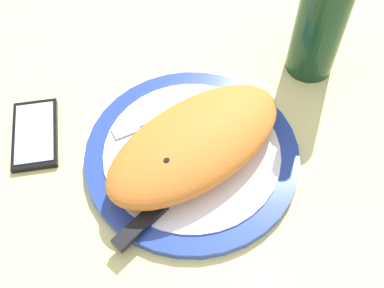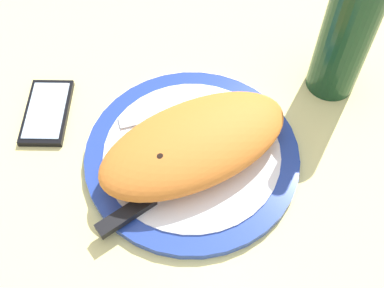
% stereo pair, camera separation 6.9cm
% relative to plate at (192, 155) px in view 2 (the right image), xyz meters
% --- Properties ---
extents(ground_plane, '(1.50, 1.50, 0.03)m').
position_rel_plate_xyz_m(ground_plane, '(0.00, 0.00, -0.02)').
color(ground_plane, '#E5D684').
extents(plate, '(0.32, 0.32, 0.02)m').
position_rel_plate_xyz_m(plate, '(0.00, 0.00, 0.00)').
color(plate, '#233D99').
rests_on(plate, ground_plane).
extents(calzone, '(0.28, 0.14, 0.06)m').
position_rel_plate_xyz_m(calzone, '(0.00, 0.01, 0.04)').
color(calzone, orange).
rests_on(calzone, plate).
extents(fork, '(0.17, 0.05, 0.00)m').
position_rel_plate_xyz_m(fork, '(0.01, -0.08, 0.01)').
color(fork, silver).
rests_on(fork, plate).
extents(knife, '(0.23, 0.05, 0.01)m').
position_rel_plate_xyz_m(knife, '(0.09, 0.05, 0.01)').
color(knife, silver).
rests_on(knife, plate).
extents(smartphone, '(0.12, 0.14, 0.01)m').
position_rel_plate_xyz_m(smartphone, '(0.16, -0.18, -0.00)').
color(smartphone, black).
rests_on(smartphone, ground_plane).
extents(wine_bottle, '(0.08, 0.08, 0.29)m').
position_rel_plate_xyz_m(wine_bottle, '(-0.27, -0.02, 0.11)').
color(wine_bottle, '#14381E').
rests_on(wine_bottle, ground_plane).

